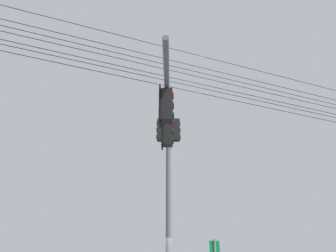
# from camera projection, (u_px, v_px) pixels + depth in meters

# --- Properties ---
(signal_mast_assembly) EXTENTS (2.97, 5.46, 7.03)m
(signal_mast_assembly) POSITION_uv_depth(u_px,v_px,m) (168.00, 153.00, 9.14)
(signal_mast_assembly) COLOR slate
(signal_mast_assembly) RESTS_ON ground
(overhead_wire_span) EXTENTS (27.51, 2.99, 2.91)m
(overhead_wire_span) POSITION_uv_depth(u_px,v_px,m) (141.00, 63.00, 11.79)
(overhead_wire_span) COLOR black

